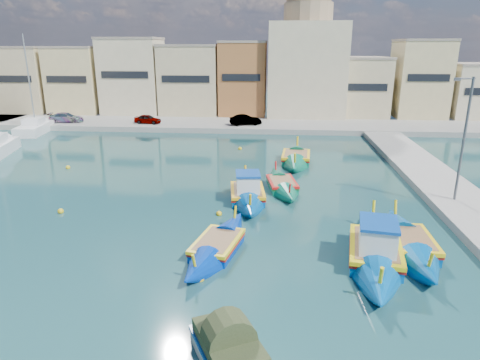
% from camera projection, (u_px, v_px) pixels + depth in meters
% --- Properties ---
extents(ground, '(160.00, 160.00, 0.00)m').
position_uv_depth(ground, '(155.00, 237.00, 22.68)').
color(ground, '#123636').
rests_on(ground, ground).
extents(north_quay, '(80.00, 8.00, 0.60)m').
position_uv_depth(north_quay, '(226.00, 125.00, 53.00)').
color(north_quay, gray).
rests_on(north_quay, ground).
extents(north_townhouses, '(83.20, 7.87, 10.19)m').
position_uv_depth(north_townhouses, '(281.00, 82.00, 58.04)').
color(north_townhouses, tan).
rests_on(north_townhouses, ground).
extents(church_block, '(10.00, 10.00, 19.10)m').
position_uv_depth(church_block, '(306.00, 56.00, 57.34)').
color(church_block, beige).
rests_on(church_block, ground).
extents(quay_street_lamp, '(1.18, 0.16, 8.00)m').
position_uv_depth(quay_street_lamp, '(463.00, 139.00, 25.64)').
color(quay_street_lamp, '#595B60').
rests_on(quay_street_lamp, ground).
extents(parked_cars, '(26.44, 2.28, 1.23)m').
position_uv_depth(parked_cars, '(143.00, 119.00, 52.14)').
color(parked_cars, '#4C1919').
rests_on(parked_cars, north_quay).
extents(luzzu_turquoise_cabin, '(3.94, 10.60, 3.33)m').
position_uv_depth(luzzu_turquoise_cabin, '(375.00, 252.00, 20.17)').
color(luzzu_turquoise_cabin, '#0059AB').
rests_on(luzzu_turquoise_cabin, ground).
extents(luzzu_blue_cabin, '(3.08, 8.70, 3.01)m').
position_uv_depth(luzzu_blue_cabin, '(247.00, 194.00, 28.06)').
color(luzzu_blue_cabin, '#0052A4').
rests_on(luzzu_blue_cabin, ground).
extents(luzzu_cyan_mid, '(3.07, 7.83, 2.26)m').
position_uv_depth(luzzu_cyan_mid, '(282.00, 186.00, 30.25)').
color(luzzu_cyan_mid, '#0A6F52').
rests_on(luzzu_cyan_mid, ground).
extents(luzzu_green, '(2.89, 9.00, 2.79)m').
position_uv_depth(luzzu_green, '(296.00, 159.00, 37.13)').
color(luzzu_green, '#0A6E50').
rests_on(luzzu_green, ground).
extents(luzzu_blue_south, '(3.49, 8.30, 2.34)m').
position_uv_depth(luzzu_blue_south, '(217.00, 247.00, 21.02)').
color(luzzu_blue_south, '#002FA3').
rests_on(luzzu_blue_south, ground).
extents(luzzu_cyan_south, '(2.30, 8.57, 2.65)m').
position_uv_depth(luzzu_cyan_south, '(409.00, 245.00, 21.08)').
color(luzzu_cyan_south, '#004F97').
rests_on(luzzu_cyan_south, ground).
extents(tender_near, '(3.01, 3.65, 1.58)m').
position_uv_depth(tender_near, '(229.00, 351.00, 13.49)').
color(tender_near, beige).
rests_on(tender_near, ground).
extents(yacht_north, '(3.86, 9.15, 11.85)m').
position_uv_depth(yacht_north, '(41.00, 126.00, 51.25)').
color(yacht_north, white).
rests_on(yacht_north, ground).
extents(yacht_midnorth, '(4.71, 9.30, 12.66)m').
position_uv_depth(yacht_midnorth, '(2.00, 145.00, 41.45)').
color(yacht_midnorth, white).
rests_on(yacht_midnorth, ground).
extents(mooring_buoys, '(23.33, 24.85, 0.36)m').
position_uv_depth(mooring_buoys, '(189.00, 197.00, 28.39)').
color(mooring_buoys, yellow).
rests_on(mooring_buoys, ground).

